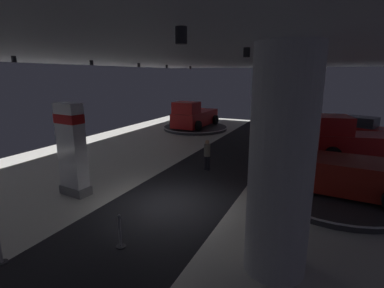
{
  "coord_description": "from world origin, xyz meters",
  "views": [
    {
      "loc": [
        5.1,
        -8.94,
        4.81
      ],
      "look_at": [
        -0.9,
        4.0,
        1.4
      ],
      "focal_mm": 27.34,
      "sensor_mm": 36.0,
      "label": 1
    }
  ],
  "objects_px": {
    "display_platform_deep_right": "(356,143)",
    "display_platform_deep_left": "(195,128)",
    "brand_sign_pylon": "(72,148)",
    "display_platform_mid_right": "(335,194)",
    "visitor_walking_near": "(207,153)",
    "column_right": "(281,165)",
    "display_car_deep_right": "(358,130)",
    "display_platform_far_right": "(362,161)",
    "pickup_truck_mid_right": "(329,167)",
    "pickup_truck_deep_left": "(194,116)",
    "pickup_truck_far_right": "(359,141)"
  },
  "relations": [
    {
      "from": "brand_sign_pylon",
      "to": "display_platform_mid_right",
      "type": "bearing_deg",
      "value": 22.98
    },
    {
      "from": "display_platform_deep_left",
      "to": "brand_sign_pylon",
      "type": "bearing_deg",
      "value": -84.52
    },
    {
      "from": "display_platform_deep_left",
      "to": "pickup_truck_deep_left",
      "type": "xyz_separation_m",
      "value": [
        -0.01,
        -0.32,
        1.06
      ]
    },
    {
      "from": "pickup_truck_deep_left",
      "to": "display_platform_deep_left",
      "type": "bearing_deg",
      "value": 88.19
    },
    {
      "from": "visitor_walking_near",
      "to": "display_platform_deep_right",
      "type": "bearing_deg",
      "value": 52.11
    },
    {
      "from": "display_platform_far_right",
      "to": "display_platform_deep_left",
      "type": "height_order",
      "value": "display_platform_far_right"
    },
    {
      "from": "display_platform_deep_left",
      "to": "display_platform_far_right",
      "type": "bearing_deg",
      "value": -24.02
    },
    {
      "from": "column_right",
      "to": "display_platform_deep_left",
      "type": "distance_m",
      "value": 19.43
    },
    {
      "from": "visitor_walking_near",
      "to": "pickup_truck_deep_left",
      "type": "bearing_deg",
      "value": 118.07
    },
    {
      "from": "display_platform_mid_right",
      "to": "visitor_walking_near",
      "type": "height_order",
      "value": "visitor_walking_near"
    },
    {
      "from": "display_platform_deep_left",
      "to": "display_platform_deep_right",
      "type": "bearing_deg",
      "value": -3.03
    },
    {
      "from": "column_right",
      "to": "pickup_truck_mid_right",
      "type": "xyz_separation_m",
      "value": [
        1.15,
        5.52,
        -1.54
      ]
    },
    {
      "from": "display_platform_far_right",
      "to": "pickup_truck_mid_right",
      "type": "bearing_deg",
      "value": -107.53
    },
    {
      "from": "display_platform_far_right",
      "to": "visitor_walking_near",
      "type": "bearing_deg",
      "value": -148.45
    },
    {
      "from": "display_platform_mid_right",
      "to": "pickup_truck_mid_right",
      "type": "xyz_separation_m",
      "value": [
        -0.32,
        0.02,
        1.05
      ]
    },
    {
      "from": "display_platform_deep_left",
      "to": "visitor_walking_near",
      "type": "xyz_separation_m",
      "value": [
        5.22,
        -10.12,
        0.75
      ]
    },
    {
      "from": "column_right",
      "to": "pickup_truck_deep_left",
      "type": "relative_size",
      "value": 1.03
    },
    {
      "from": "column_right",
      "to": "display_platform_deep_right",
      "type": "distance_m",
      "value": 16.44
    },
    {
      "from": "display_platform_deep_right",
      "to": "display_platform_deep_left",
      "type": "relative_size",
      "value": 0.81
    },
    {
      "from": "brand_sign_pylon",
      "to": "display_platform_far_right",
      "type": "height_order",
      "value": "brand_sign_pylon"
    },
    {
      "from": "pickup_truck_mid_right",
      "to": "pickup_truck_deep_left",
      "type": "height_order",
      "value": "pickup_truck_deep_left"
    },
    {
      "from": "pickup_truck_mid_right",
      "to": "display_car_deep_right",
      "type": "height_order",
      "value": "pickup_truck_mid_right"
    },
    {
      "from": "display_platform_far_right",
      "to": "display_car_deep_right",
      "type": "height_order",
      "value": "display_car_deep_right"
    },
    {
      "from": "pickup_truck_mid_right",
      "to": "pickup_truck_deep_left",
      "type": "relative_size",
      "value": 1.01
    },
    {
      "from": "visitor_walking_near",
      "to": "brand_sign_pylon",
      "type": "bearing_deg",
      "value": -126.21
    },
    {
      "from": "column_right",
      "to": "display_car_deep_right",
      "type": "bearing_deg",
      "value": 79.64
    },
    {
      "from": "display_platform_deep_right",
      "to": "display_platform_deep_left",
      "type": "height_order",
      "value": "display_platform_deep_right"
    },
    {
      "from": "pickup_truck_mid_right",
      "to": "pickup_truck_deep_left",
      "type": "distance_m",
      "value": 15.3
    },
    {
      "from": "display_platform_far_right",
      "to": "pickup_truck_mid_right",
      "type": "xyz_separation_m",
      "value": [
        -1.74,
        -5.51,
        1.02
      ]
    },
    {
      "from": "pickup_truck_mid_right",
      "to": "display_platform_deep_right",
      "type": "relative_size",
      "value": 1.18
    },
    {
      "from": "column_right",
      "to": "display_platform_mid_right",
      "type": "bearing_deg",
      "value": 75.07
    },
    {
      "from": "display_platform_deep_right",
      "to": "display_car_deep_right",
      "type": "height_order",
      "value": "display_car_deep_right"
    },
    {
      "from": "visitor_walking_near",
      "to": "display_car_deep_right",
      "type": "bearing_deg",
      "value": 51.97
    },
    {
      "from": "pickup_truck_far_right",
      "to": "display_car_deep_right",
      "type": "relative_size",
      "value": 1.24
    },
    {
      "from": "brand_sign_pylon",
      "to": "display_car_deep_right",
      "type": "xyz_separation_m",
      "value": [
        11.14,
        14.57,
        -0.89
      ]
    },
    {
      "from": "column_right",
      "to": "pickup_truck_mid_right",
      "type": "bearing_deg",
      "value": 78.28
    },
    {
      "from": "display_platform_mid_right",
      "to": "display_platform_deep_left",
      "type": "xyz_separation_m",
      "value": [
        -11.16,
        11.14,
        0.0
      ]
    },
    {
      "from": "pickup_truck_far_right",
      "to": "pickup_truck_deep_left",
      "type": "bearing_deg",
      "value": 156.41
    },
    {
      "from": "display_car_deep_right",
      "to": "visitor_walking_near",
      "type": "relative_size",
      "value": 2.87
    },
    {
      "from": "column_right",
      "to": "display_platform_deep_left",
      "type": "xyz_separation_m",
      "value": [
        -9.69,
        16.64,
        -2.59
      ]
    },
    {
      "from": "pickup_truck_far_right",
      "to": "display_platform_deep_right",
      "type": "xyz_separation_m",
      "value": [
        0.31,
        5.01,
        -1.11
      ]
    },
    {
      "from": "display_platform_deep_left",
      "to": "pickup_truck_mid_right",
      "type": "bearing_deg",
      "value": -45.74
    },
    {
      "from": "pickup_truck_mid_right",
      "to": "visitor_walking_near",
      "type": "height_order",
      "value": "pickup_truck_mid_right"
    },
    {
      "from": "brand_sign_pylon",
      "to": "pickup_truck_mid_right",
      "type": "xyz_separation_m",
      "value": [
        9.37,
        4.13,
        -0.74
      ]
    },
    {
      "from": "brand_sign_pylon",
      "to": "display_platform_deep_left",
      "type": "xyz_separation_m",
      "value": [
        -1.46,
        15.25,
        -1.79
      ]
    },
    {
      "from": "display_platform_deep_right",
      "to": "column_right",
      "type": "bearing_deg",
      "value": -100.25
    },
    {
      "from": "display_platform_deep_left",
      "to": "pickup_truck_deep_left",
      "type": "relative_size",
      "value": 1.06
    },
    {
      "from": "brand_sign_pylon",
      "to": "visitor_walking_near",
      "type": "relative_size",
      "value": 2.36
    },
    {
      "from": "column_right",
      "to": "brand_sign_pylon",
      "type": "bearing_deg",
      "value": 170.42
    },
    {
      "from": "column_right",
      "to": "visitor_walking_near",
      "type": "xyz_separation_m",
      "value": [
        -4.47,
        6.51,
        -1.84
      ]
    }
  ]
}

